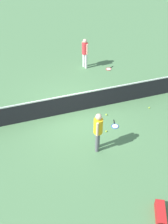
% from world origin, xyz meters
% --- Properties ---
extents(ground_plane, '(40.00, 40.00, 0.00)m').
position_xyz_m(ground_plane, '(0.00, 0.00, 0.00)').
color(ground_plane, '#4C7A4C').
extents(court_net, '(10.09, 0.09, 1.07)m').
position_xyz_m(court_net, '(0.00, 0.00, 0.50)').
color(court_net, '#4C4C51').
rests_on(court_net, ground_plane).
extents(player_near_side, '(0.46, 0.50, 1.70)m').
position_xyz_m(player_near_side, '(0.24, -2.52, 1.01)').
color(player_near_side, '#595960').
rests_on(player_near_side, ground_plane).
extents(player_far_side, '(0.43, 0.52, 1.70)m').
position_xyz_m(player_far_side, '(1.87, 3.80, 1.01)').
color(player_far_side, white).
rests_on(player_far_side, ground_plane).
extents(tennis_racket_near_player, '(0.39, 0.61, 0.03)m').
position_xyz_m(tennis_racket_near_player, '(1.43, -1.50, 0.01)').
color(tennis_racket_near_player, blue).
rests_on(tennis_racket_near_player, ground_plane).
extents(tennis_racket_far_player, '(0.59, 0.45, 0.03)m').
position_xyz_m(tennis_racket_far_player, '(3.09, 3.17, 0.01)').
color(tennis_racket_far_player, red).
rests_on(tennis_racket_far_player, ground_plane).
extents(tennis_ball_near_player, '(0.07, 0.07, 0.07)m').
position_xyz_m(tennis_ball_near_player, '(3.43, -0.86, 0.03)').
color(tennis_ball_near_player, '#C6E033').
rests_on(tennis_ball_near_player, ground_plane).
extents(tennis_ball_by_net, '(0.07, 0.07, 0.07)m').
position_xyz_m(tennis_ball_by_net, '(1.36, -0.70, 0.03)').
color(tennis_ball_by_net, '#C6E033').
rests_on(tennis_ball_by_net, ground_plane).
extents(tennis_ball_midcourt, '(0.07, 0.07, 0.07)m').
position_xyz_m(tennis_ball_midcourt, '(0.94, -1.73, 0.03)').
color(tennis_ball_midcourt, '#C6E033').
rests_on(tennis_ball_midcourt, ground_plane).
extents(equipment_bag, '(0.60, 0.84, 0.28)m').
position_xyz_m(equipment_bag, '(1.02, -5.83, 0.14)').
color(equipment_bag, '#B21E1E').
rests_on(equipment_bag, ground_plane).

